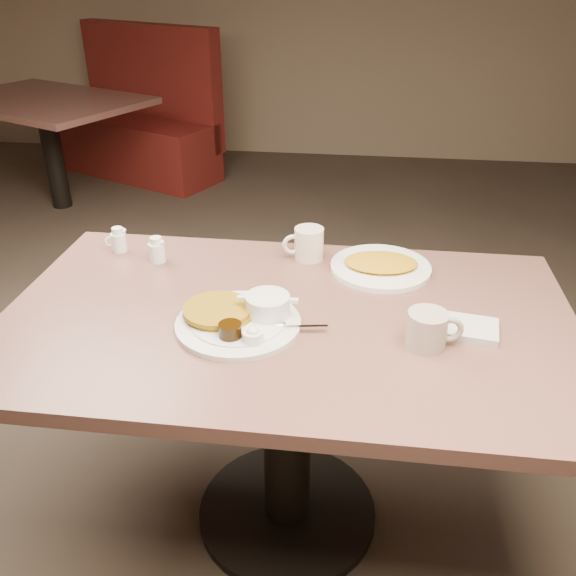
# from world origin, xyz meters

# --- Properties ---
(room) EXTENTS (7.04, 8.04, 2.84)m
(room) POSITION_xyz_m (0.00, 0.00, 1.40)
(room) COLOR #4C3F33
(room) RESTS_ON ground
(diner_table) EXTENTS (1.50, 0.90, 0.75)m
(diner_table) POSITION_xyz_m (0.00, 0.00, 0.58)
(diner_table) COLOR #84564C
(diner_table) RESTS_ON ground
(main_plate) EXTENTS (0.39, 0.33, 0.07)m
(main_plate) POSITION_xyz_m (-0.11, -0.06, 0.77)
(main_plate) COLOR white
(main_plate) RESTS_ON diner_table
(coffee_mug_near) EXTENTS (0.14, 0.11, 0.09)m
(coffee_mug_near) POSITION_xyz_m (0.35, -0.10, 0.80)
(coffee_mug_near) COLOR #B9AA9B
(coffee_mug_near) RESTS_ON diner_table
(napkin) EXTENTS (0.16, 0.13, 0.02)m
(napkin) POSITION_xyz_m (0.46, -0.02, 0.76)
(napkin) COLOR silver
(napkin) RESTS_ON diner_table
(coffee_mug_far) EXTENTS (0.14, 0.11, 0.10)m
(coffee_mug_far) POSITION_xyz_m (0.02, 0.34, 0.80)
(coffee_mug_far) COLOR #F2E4CD
(coffee_mug_far) RESTS_ON diner_table
(creamer_left) EXTENTS (0.07, 0.05, 0.08)m
(creamer_left) POSITION_xyz_m (-0.58, 0.32, 0.79)
(creamer_left) COLOR white
(creamer_left) RESTS_ON diner_table
(creamer_right) EXTENTS (0.07, 0.05, 0.08)m
(creamer_right) POSITION_xyz_m (-0.44, 0.26, 0.79)
(creamer_right) COLOR white
(creamer_right) RESTS_ON diner_table
(hash_plate) EXTENTS (0.32, 0.32, 0.04)m
(hash_plate) POSITION_xyz_m (0.24, 0.29, 0.76)
(hash_plate) COLOR white
(hash_plate) RESTS_ON diner_table
(booth_back_left) EXTENTS (1.80, 1.91, 1.12)m
(booth_back_left) POSITION_xyz_m (-1.62, 3.20, 0.41)
(booth_back_left) COLOR maroon
(booth_back_left) RESTS_ON ground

